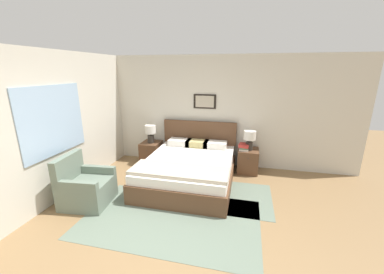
# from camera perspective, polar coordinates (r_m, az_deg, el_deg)

# --- Properties ---
(ground_plane) EXTENTS (16.00, 16.00, 0.00)m
(ground_plane) POSITION_cam_1_polar(r_m,az_deg,el_deg) (3.32, -8.10, -27.36)
(ground_plane) COLOR olive
(wall_back) EXTENTS (6.90, 0.09, 2.60)m
(wall_back) POSITION_cam_1_polar(r_m,az_deg,el_deg) (5.67, 3.46, 6.18)
(wall_back) COLOR beige
(wall_back) RESTS_ON ground_plane
(wall_left) EXTENTS (0.08, 5.65, 2.60)m
(wall_left) POSITION_cam_1_polar(r_m,az_deg,el_deg) (5.10, -26.41, 3.46)
(wall_left) COLOR beige
(wall_left) RESTS_ON ground_plane
(area_rug_main) EXTENTS (2.75, 1.65, 0.01)m
(area_rug_main) POSITION_cam_1_polar(r_m,az_deg,el_deg) (3.95, -5.17, -19.06)
(area_rug_main) COLOR slate
(area_rug_main) RESTS_ON ground_plane
(area_rug_bedside) EXTENTS (0.82, 1.24, 0.01)m
(area_rug_bedside) POSITION_cam_1_polar(r_m,az_deg,el_deg) (4.55, 13.61, -14.33)
(area_rug_bedside) COLOR slate
(area_rug_bedside) RESTS_ON ground_plane
(bed) EXTENTS (1.77, 2.17, 1.08)m
(bed) POSITION_cam_1_polar(r_m,az_deg,el_deg) (4.91, -0.69, -7.70)
(bed) COLOR brown
(bed) RESTS_ON ground_plane
(armchair) EXTENTS (0.82, 0.81, 0.88)m
(armchair) POSITION_cam_1_polar(r_m,az_deg,el_deg) (4.58, -24.45, -11.09)
(armchair) COLOR slate
(armchair) RESTS_ON ground_plane
(nightstand_near_window) EXTENTS (0.45, 0.53, 0.54)m
(nightstand_near_window) POSITION_cam_1_polar(r_m,az_deg,el_deg) (5.99, -9.82, -3.72)
(nightstand_near_window) COLOR brown
(nightstand_near_window) RESTS_ON ground_plane
(nightstand_by_door) EXTENTS (0.45, 0.53, 0.54)m
(nightstand_by_door) POSITION_cam_1_polar(r_m,az_deg,el_deg) (5.54, 13.37, -5.58)
(nightstand_by_door) COLOR brown
(nightstand_by_door) RESTS_ON ground_plane
(table_lamp_near_window) EXTENTS (0.26, 0.26, 0.44)m
(table_lamp_near_window) POSITION_cam_1_polar(r_m,az_deg,el_deg) (5.79, -10.02, 1.29)
(table_lamp_near_window) COLOR #2D2823
(table_lamp_near_window) RESTS_ON nightstand_near_window
(table_lamp_by_door) EXTENTS (0.26, 0.26, 0.44)m
(table_lamp_by_door) POSITION_cam_1_polar(r_m,az_deg,el_deg) (5.34, 13.80, -0.21)
(table_lamp_by_door) COLOR #2D2823
(table_lamp_by_door) RESTS_ON nightstand_by_door
(book_thick_bottom) EXTENTS (0.20, 0.26, 0.04)m
(book_thick_bottom) POSITION_cam_1_polar(r_m,az_deg,el_deg) (5.39, 12.48, -2.86)
(book_thick_bottom) COLOR silver
(book_thick_bottom) RESTS_ON nightstand_by_door
(book_hardcover_middle) EXTENTS (0.19, 0.23, 0.03)m
(book_hardcover_middle) POSITION_cam_1_polar(r_m,az_deg,el_deg) (5.38, 12.50, -2.51)
(book_hardcover_middle) COLOR #4C7551
(book_hardcover_middle) RESTS_ON book_thick_bottom
(book_novel_upper) EXTENTS (0.25, 0.26, 0.04)m
(book_novel_upper) POSITION_cam_1_polar(r_m,az_deg,el_deg) (5.37, 12.53, -2.15)
(book_novel_upper) COLOR #B7332D
(book_novel_upper) RESTS_ON book_hardcover_middle
(book_slim_near_top) EXTENTS (0.25, 0.26, 0.03)m
(book_slim_near_top) POSITION_cam_1_polar(r_m,az_deg,el_deg) (5.36, 12.55, -1.79)
(book_slim_near_top) COLOR #B7332D
(book_slim_near_top) RESTS_ON book_novel_upper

